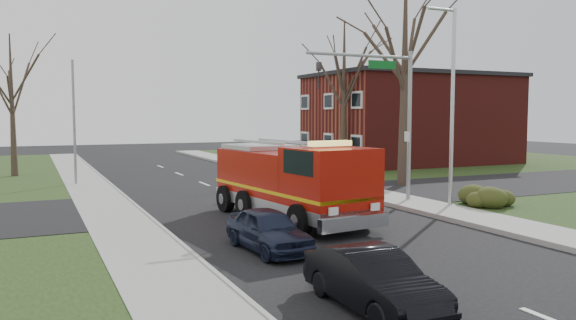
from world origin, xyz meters
name	(u,v)px	position (x,y,z in m)	size (l,w,h in m)	color
ground	(293,219)	(0.00, 0.00, 0.00)	(120.00, 120.00, 0.00)	black
sidewalk_right	(424,206)	(6.20, 0.00, 0.07)	(2.40, 80.00, 0.15)	gray
sidewalk_left	(126,231)	(-6.20, 0.00, 0.07)	(2.40, 80.00, 0.15)	gray
brick_building	(411,119)	(19.00, 18.00, 3.66)	(15.40, 10.40, 7.25)	maroon
health_center_sign	(356,162)	(10.50, 12.50, 0.88)	(0.12, 2.00, 1.40)	#4E1218
hedge_corner	(491,193)	(9.00, -1.00, 0.58)	(2.80, 2.00, 0.90)	#2F3613
bare_tree_near	(405,51)	(9.50, 6.00, 7.41)	(6.00, 6.00, 12.00)	#33251E
bare_tree_far	(344,79)	(11.00, 15.00, 6.49)	(5.25, 5.25, 10.50)	#33251E
bare_tree_left	(11,89)	(-10.00, 20.00, 5.56)	(4.50, 4.50, 9.00)	#33251E
traffic_signal_mast	(386,98)	(5.21, 1.50, 4.71)	(5.29, 0.18, 6.80)	gray
streetlight_pole	(451,101)	(7.14, -0.50, 4.55)	(1.48, 0.16, 8.40)	#B7BABF
utility_pole_far	(74,123)	(-6.80, 14.00, 3.50)	(0.14, 0.14, 7.00)	gray
fire_engine	(292,184)	(-0.19, -0.32, 1.40)	(3.68, 7.96, 3.10)	#950F06
parked_car_maroon	(269,230)	(-2.80, -4.27, 0.62)	(1.48, 3.67, 1.25)	#171D33
parked_car_gray	(373,280)	(-2.80, -9.76, 0.62)	(1.31, 3.76, 1.24)	black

